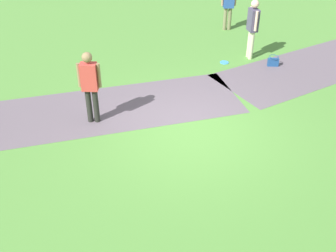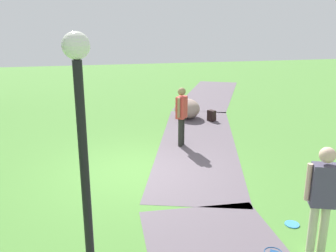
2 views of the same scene
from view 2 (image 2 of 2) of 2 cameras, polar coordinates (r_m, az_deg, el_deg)
ground_plane at (r=8.90m, az=-4.89°, el=-7.23°), size 48.00×48.00×0.00m
footpath_segment_mid at (r=10.98m, az=4.69°, el=-2.63°), size 8.30×4.63×0.01m
footpath_segment_far at (r=18.71m, az=6.74°, el=5.10°), size 8.15×5.60×0.01m
lamp_post at (r=3.99m, az=-13.23°, el=-4.68°), size 0.28×0.28×3.43m
lawn_boulder at (r=13.75m, az=3.04°, el=2.80°), size 1.29×1.02×0.74m
woman_with_handbag at (r=5.91m, az=23.26°, el=-9.92°), size 0.36×0.49×1.79m
passerby_on_path at (r=10.43m, az=2.16°, el=2.17°), size 0.44×0.41×1.74m
backpack_by_boulder at (r=13.44m, az=6.94°, el=1.62°), size 0.34×0.34×0.40m
frisbee_on_grass at (r=7.08m, az=19.04°, el=-14.50°), size 0.26×0.26×0.02m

